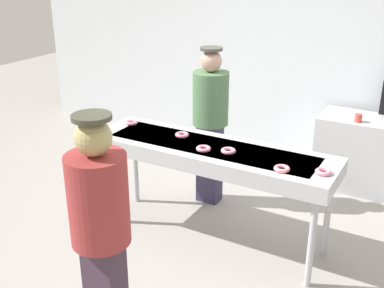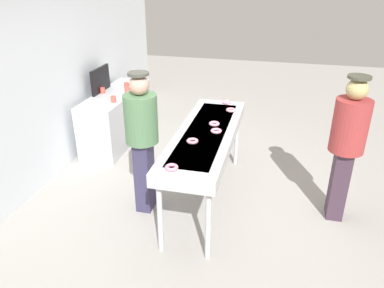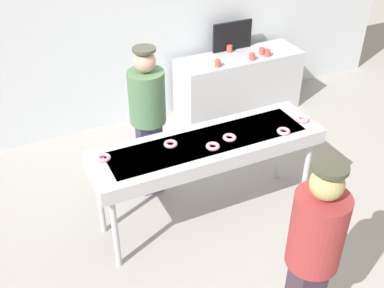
{
  "view_description": "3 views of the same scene",
  "coord_description": "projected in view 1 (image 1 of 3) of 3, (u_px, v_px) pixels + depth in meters",
  "views": [
    {
      "loc": [
        1.78,
        -3.5,
        2.55
      ],
      "look_at": [
        -0.2,
        0.0,
        0.93
      ],
      "focal_mm": 44.29,
      "sensor_mm": 36.0,
      "label": 1
    },
    {
      "loc": [
        -3.95,
        -0.8,
        2.69
      ],
      "look_at": [
        -0.16,
        0.13,
        0.84
      ],
      "focal_mm": 34.94,
      "sensor_mm": 36.0,
      "label": 2
    },
    {
      "loc": [
        -1.7,
        -3.27,
        3.4
      ],
      "look_at": [
        -0.16,
        0.0,
        0.96
      ],
      "focal_mm": 43.91,
      "sensor_mm": 36.0,
      "label": 3
    }
  ],
  "objects": [
    {
      "name": "strawberry_donut_4",
      "position": [
        203.0,
        149.0,
        4.13
      ],
      "size": [
        0.18,
        0.18,
        0.03
      ],
      "primitive_type": "torus",
      "rotation": [
        0.0,
        0.0,
        2.53
      ],
      "color": "pink",
      "rests_on": "fryer_conveyor"
    },
    {
      "name": "strawberry_donut_0",
      "position": [
        282.0,
        169.0,
        3.75
      ],
      "size": [
        0.18,
        0.18,
        0.03
      ],
      "primitive_type": "torus",
      "rotation": [
        0.0,
        0.0,
        0.85
      ],
      "color": "pink",
      "rests_on": "fryer_conveyor"
    },
    {
      "name": "strawberry_donut_5",
      "position": [
        323.0,
        172.0,
        3.7
      ],
      "size": [
        0.14,
        0.14,
        0.03
      ],
      "primitive_type": "torus",
      "rotation": [
        0.0,
        0.0,
        3.07
      ],
      "color": "pink",
      "rests_on": "fryer_conveyor"
    },
    {
      "name": "paper_cup_1",
      "position": [
        358.0,
        118.0,
        5.13
      ],
      "size": [
        0.08,
        0.08,
        0.09
      ],
      "primitive_type": "cylinder",
      "color": "#CC4C3F",
      "rests_on": "prep_counter"
    },
    {
      "name": "strawberry_donut_1",
      "position": [
        182.0,
        135.0,
        4.45
      ],
      "size": [
        0.18,
        0.18,
        0.03
      ],
      "primitive_type": "torus",
      "rotation": [
        0.0,
        0.0,
        2.49
      ],
      "color": "pink",
      "rests_on": "fryer_conveyor"
    },
    {
      "name": "strawberry_donut_3",
      "position": [
        131.0,
        122.0,
        4.78
      ],
      "size": [
        0.14,
        0.14,
        0.03
      ],
      "primitive_type": "torus",
      "rotation": [
        0.0,
        0.0,
        1.65
      ],
      "color": "pink",
      "rests_on": "fryer_conveyor"
    },
    {
      "name": "ground_plane",
      "position": [
        210.0,
        237.0,
        4.59
      ],
      "size": [
        16.0,
        16.0,
        0.0
      ],
      "primitive_type": "plane",
      "color": "#9E9993"
    },
    {
      "name": "worker_baker",
      "position": [
        210.0,
        116.0,
        4.92
      ],
      "size": [
        0.37,
        0.37,
        1.7
      ],
      "rotation": [
        0.0,
        0.0,
        3.29
      ],
      "color": "#322E4B",
      "rests_on": "ground"
    },
    {
      "name": "strawberry_donut_2",
      "position": [
        228.0,
        151.0,
        4.09
      ],
      "size": [
        0.18,
        0.18,
        0.03
      ],
      "primitive_type": "torus",
      "rotation": [
        0.0,
        0.0,
        0.6
      ],
      "color": "pink",
      "rests_on": "fryer_conveyor"
    },
    {
      "name": "customer_waiting",
      "position": [
        100.0,
        223.0,
        2.94
      ],
      "size": [
        0.37,
        0.37,
        1.7
      ],
      "rotation": [
        0.0,
        0.0,
        -0.1
      ],
      "color": "#3D2B3A",
      "rests_on": "ground"
    },
    {
      "name": "back_wall",
      "position": [
        296.0,
        35.0,
        5.8
      ],
      "size": [
        8.0,
        0.12,
        3.26
      ],
      "primitive_type": "cube",
      "color": "silver",
      "rests_on": "ground"
    },
    {
      "name": "fryer_conveyor",
      "position": [
        211.0,
        154.0,
        4.26
      ],
      "size": [
        2.27,
        0.65,
        0.95
      ],
      "color": "#B7BABF",
      "rests_on": "ground"
    }
  ]
}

